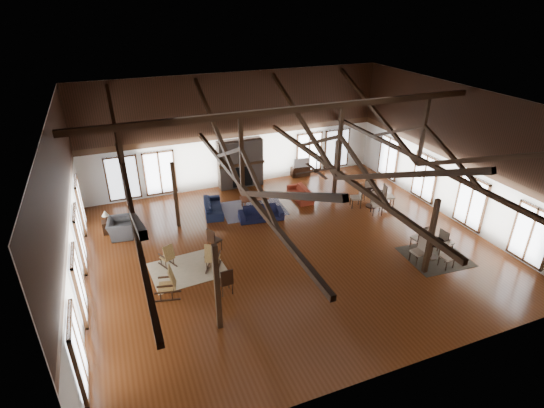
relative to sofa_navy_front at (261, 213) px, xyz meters
name	(u,v)px	position (x,y,z in m)	size (l,w,h in m)	color
floor	(290,246)	(0.32, -2.67, -0.30)	(16.00, 16.00, 0.00)	#5A2B13
ceiling	(294,103)	(0.32, -2.67, 5.70)	(16.00, 14.00, 0.02)	black
wall_back	(237,131)	(0.32, 4.33, 2.70)	(16.00, 0.02, 6.00)	silver
wall_front	(407,285)	(0.32, -9.67, 2.70)	(16.00, 0.02, 6.00)	silver
wall_left	(66,217)	(-7.68, -2.67, 2.70)	(0.02, 14.00, 6.00)	silver
wall_right	(455,154)	(8.32, -2.67, 2.70)	(0.02, 14.00, 6.00)	silver
roof_truss	(293,155)	(0.32, -2.67, 3.73)	(15.60, 14.07, 3.14)	black
post_grid	(291,214)	(0.32, -2.67, 1.22)	(8.16, 7.16, 3.05)	black
fireplace	(240,164)	(0.32, 4.00, 0.99)	(2.50, 0.69, 2.60)	#68594F
ceiling_fan	(316,170)	(0.82, -3.67, 3.43)	(1.60, 1.60, 0.75)	black
sofa_navy_front	(261,213)	(0.00, 0.00, 0.00)	(2.06, 0.80, 0.60)	black
sofa_navy_left	(213,207)	(-1.89, 1.49, 0.00)	(0.81, 2.07, 0.60)	black
sofa_orange	(300,193)	(2.65, 1.38, -0.02)	(0.75, 1.93, 0.56)	maroon
coffee_table	(254,198)	(0.15, 1.35, 0.15)	(1.36, 0.74, 0.51)	brown
vase	(256,194)	(0.26, 1.41, 0.31)	(0.20, 0.20, 0.21)	#B2B2B2
armchair	(121,228)	(-6.16, 0.85, 0.09)	(1.04, 1.19, 0.77)	#363639
side_table_lamp	(107,225)	(-6.68, 1.32, 0.12)	(0.43, 0.43, 1.10)	black
rocking_chair_a	(168,256)	(-4.63, -2.23, 0.15)	(0.68, 0.85, 0.97)	#9F763C
rocking_chair_b	(212,257)	(-3.10, -3.05, 0.23)	(0.80, 0.99, 1.13)	#9F763C
rocking_chair_c	(169,283)	(-4.89, -4.10, 0.26)	(1.01, 0.68, 1.19)	#9F763C
side_chair_a	(213,238)	(-2.75, -1.84, 0.31)	(0.60, 0.60, 1.05)	black
side_chair_b	(226,280)	(-3.02, -4.70, 0.32)	(0.48, 0.48, 1.06)	black
cafe_table_near	(433,246)	(5.21, -5.47, 0.22)	(2.03, 2.03, 1.05)	black
cafe_table_far	(372,196)	(5.54, -0.76, 0.26)	(2.20, 2.20, 1.13)	black
cup_near	(434,241)	(5.18, -5.53, 0.51)	(0.13, 0.13, 0.10)	#B2B2B2
cup_far	(372,190)	(5.50, -0.73, 0.55)	(0.11, 0.11, 0.09)	#B2B2B2
tv_console	(300,171)	(3.92, 4.08, -0.03)	(1.09, 0.41, 0.55)	black
television	(301,162)	(3.95, 4.08, 0.52)	(0.93, 0.12, 0.54)	#B2B2B2
rug_tan	(188,269)	(-4.00, -2.71, -0.29)	(2.72, 2.13, 0.01)	tan
rug_navy	(253,209)	(0.00, 1.15, -0.29)	(3.01, 2.25, 0.01)	#181843
rug_dark	(435,257)	(5.40, -5.53, -0.29)	(2.37, 2.15, 0.01)	black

